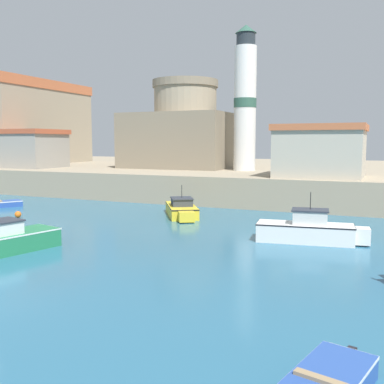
{
  "coord_description": "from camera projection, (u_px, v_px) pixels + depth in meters",
  "views": [
    {
      "loc": [
        12.98,
        -9.58,
        5.24
      ],
      "look_at": [
        1.37,
        17.03,
        2.0
      ],
      "focal_mm": 42.0,
      "sensor_mm": 36.0,
      "label": 1
    }
  ],
  "objects": [
    {
      "name": "mooring_buoy",
      "position": [
        18.0,
        214.0,
        31.25
      ],
      "size": [
        0.45,
        0.45,
        0.45
      ],
      "primitive_type": "sphere",
      "color": "orange",
      "rests_on": "ground"
    },
    {
      "name": "harbor_shed_mid_row",
      "position": [
        321.0,
        151.0,
        35.89
      ],
      "size": [
        6.9,
        6.45,
        4.16
      ],
      "color": "#BCB29E",
      "rests_on": "quay_seawall"
    },
    {
      "name": "quay_seawall",
      "position": [
        270.0,
        175.0,
        54.19
      ],
      "size": [
        120.0,
        40.0,
        2.45
      ],
      "primitive_type": "cube",
      "color": "gray",
      "rests_on": "ground"
    },
    {
      "name": "motorboat_white_0",
      "position": [
        308.0,
        230.0,
        23.54
      ],
      "size": [
        5.83,
        2.36,
        2.65
      ],
      "color": "white",
      "rests_on": "ground"
    },
    {
      "name": "motorboat_yellow_1",
      "position": [
        182.0,
        209.0,
        31.81
      ],
      "size": [
        4.12,
        5.4,
        2.23
      ],
      "color": "yellow",
      "rests_on": "ground"
    },
    {
      "name": "lighthouse",
      "position": [
        245.0,
        101.0,
        43.56
      ],
      "size": [
        2.2,
        2.2,
        13.93
      ],
      "color": "silver",
      "rests_on": "quay_seawall"
    },
    {
      "name": "motorboat_green_2",
      "position": [
        0.0,
        241.0,
        21.14
      ],
      "size": [
        3.06,
        6.13,
        2.48
      ],
      "color": "#237A4C",
      "rests_on": "ground"
    },
    {
      "name": "harbor_shed_near_wharf",
      "position": [
        24.0,
        148.0,
        49.66
      ],
      "size": [
        8.47,
        5.68,
        4.15
      ],
      "color": "gray",
      "rests_on": "quay_seawall"
    },
    {
      "name": "fortress",
      "position": [
        185.0,
        134.0,
        50.33
      ],
      "size": [
        11.37,
        11.37,
        9.59
      ],
      "color": "gray",
      "rests_on": "quay_seawall"
    },
    {
      "name": "church",
      "position": [
        13.0,
        120.0,
        59.63
      ],
      "size": [
        15.58,
        16.89,
        15.88
      ],
      "color": "gray",
      "rests_on": "quay_seawall"
    }
  ]
}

